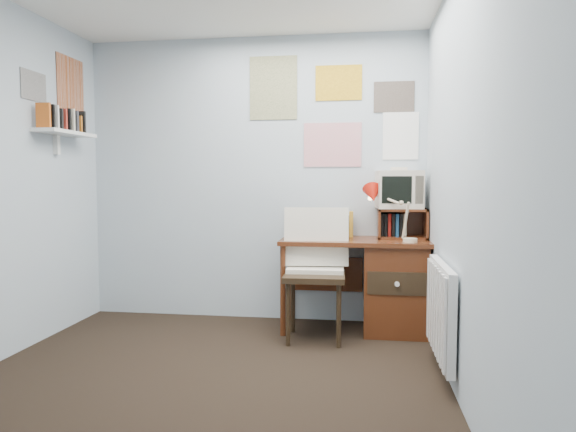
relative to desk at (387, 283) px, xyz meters
name	(u,v)px	position (x,y,z in m)	size (l,w,h in m)	color
ground	(192,398)	(-1.17, -1.48, -0.41)	(3.50, 3.50, 0.00)	black
back_wall	(254,179)	(-1.17, 0.27, 0.84)	(3.00, 0.02, 2.50)	#ACBCC5
right_wall	(469,179)	(0.33, -1.48, 0.84)	(0.02, 3.50, 2.50)	#ACBCC5
desk	(387,283)	(0.00, 0.00, 0.00)	(1.20, 0.55, 0.76)	#522612
desk_chair	(315,276)	(-0.57, -0.30, 0.09)	(0.51, 0.49, 1.00)	black
desk_lamp	(410,216)	(0.16, -0.15, 0.56)	(0.28, 0.24, 0.41)	#B7180C
tv_riser	(402,223)	(0.12, 0.11, 0.48)	(0.40, 0.30, 0.25)	#522612
crt_tv	(399,188)	(0.09, 0.13, 0.78)	(0.36, 0.33, 0.34)	beige
book_row	(327,224)	(-0.51, 0.18, 0.46)	(0.60, 0.14, 0.22)	#522612
radiator	(441,310)	(0.29, -0.93, 0.01)	(0.09, 0.80, 0.60)	white
wall_shelf	(66,133)	(-2.57, -0.38, 1.21)	(0.20, 0.62, 0.24)	white
posters_back	(333,110)	(-0.47, 0.26, 1.44)	(1.20, 0.01, 0.90)	white
posters_left	(53,85)	(-2.67, -0.38, 1.59)	(0.01, 0.70, 0.60)	white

